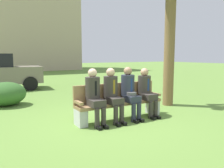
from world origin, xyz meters
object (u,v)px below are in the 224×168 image
Objects in this scene: seated_man_centerleft at (112,92)px; seated_man_centerright at (130,90)px; shrub_near_bench at (6,94)px; seated_man_leftmost at (94,94)px; building_backdrop at (11,5)px; park_bench at (119,102)px; seated_man_rightmost at (146,89)px; palm_tree_tall at (171,1)px.

seated_man_centerleft is 0.50m from seated_man_centerright.
seated_man_centerleft is 1.07× the size of shrub_near_bench.
seated_man_centerleft is at bearing -0.04° from seated_man_leftmost.
building_backdrop is (0.56, 22.32, 6.28)m from seated_man_centerleft.
seated_man_leftmost is (-0.74, -0.13, 0.29)m from park_bench.
palm_tree_tall is at bearing 25.55° from seated_man_rightmost.
seated_man_leftmost is at bearing -166.93° from palm_tree_tall.
seated_man_centerright is 0.53m from seated_man_rightmost.
seated_man_centerright is at bearing -90.15° from building_backdrop.
seated_man_centerleft is 1.04m from seated_man_rightmost.
seated_man_rightmost is 0.09× the size of building_backdrop.
palm_tree_tall is 0.34× the size of building_backdrop.
park_bench is 23.15m from building_backdrop.
building_backdrop is (1.04, 22.32, 6.28)m from seated_man_leftmost.
park_bench is 0.83m from seated_man_rightmost.
seated_man_leftmost is 0.48m from seated_man_centerleft.
building_backdrop reaches higher than seated_man_centerright.
seated_man_rightmost is (0.77, -0.13, 0.27)m from park_bench.
seated_man_rightmost is at bearing -46.29° from shrub_near_bench.
seated_man_centerright is (0.98, -0.00, 0.00)m from seated_man_leftmost.
seated_man_leftmost is 1.00× the size of seated_man_centerleft.
seated_man_rightmost is 4.47m from shrub_near_bench.
building_backdrop is at bearing 89.85° from seated_man_centerright.
park_bench is at bearing 150.58° from seated_man_centerright.
palm_tree_tall is 5.94m from shrub_near_bench.
seated_man_centerleft is (-0.26, -0.13, 0.29)m from park_bench.
shrub_near_bench is (-1.56, 3.22, -0.35)m from seated_man_leftmost.
seated_man_centerleft is 23.20m from building_backdrop.
palm_tree_tall reaches higher than seated_man_leftmost.
building_backdrop is at bearing 91.22° from seated_man_rightmost.
shrub_near_bench is at bearing 133.71° from seated_man_rightmost.
shrub_near_bench is 0.09× the size of building_backdrop.
palm_tree_tall reaches higher than shrub_near_bench.
shrub_near_bench is (-4.53, 2.53, -2.89)m from palm_tree_tall.
shrub_near_bench is at bearing 122.43° from seated_man_centerleft.
building_backdrop reaches higher than shrub_near_bench.
shrub_near_bench is (-2.05, 3.22, -0.35)m from seated_man_centerleft.
palm_tree_tall is 3.86× the size of shrub_near_bench.
seated_man_centerright is (0.50, -0.00, 0.00)m from seated_man_centerleft.
seated_man_rightmost is at bearing -0.15° from seated_man_leftmost.
seated_man_leftmost is at bearing -170.14° from park_bench.
park_bench is at bearing 9.86° from seated_man_leftmost.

